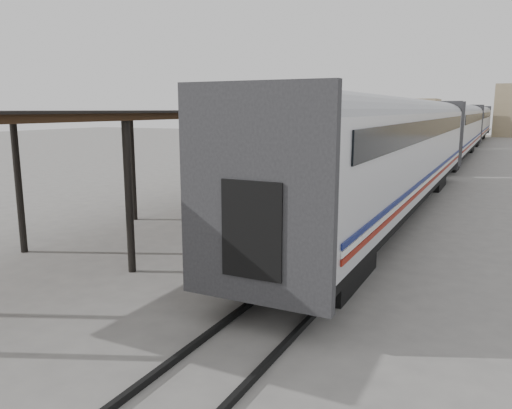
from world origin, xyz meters
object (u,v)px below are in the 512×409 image
object	(u,v)px
pedestrian	(279,174)
baggage_cart	(248,242)
porter	(239,206)
luggage_tug	(337,170)

from	to	relation	value
pedestrian	baggage_cart	bearing A→B (deg)	120.81
porter	pedestrian	bearing A→B (deg)	20.91
baggage_cart	pedestrian	size ratio (longest dim) A/B	1.56
baggage_cart	luggage_tug	world-z (taller)	luggage_tug
baggage_cart	luggage_tug	size ratio (longest dim) A/B	1.60
baggage_cart	pedestrian	bearing A→B (deg)	121.09
luggage_tug	pedestrian	xyz separation A→B (m)	(-1.68, -4.86, 0.21)
luggage_tug	pedestrian	distance (m)	5.15
baggage_cart	porter	size ratio (longest dim) A/B	1.44
baggage_cart	luggage_tug	distance (m)	17.52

